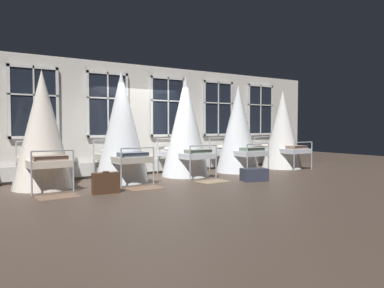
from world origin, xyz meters
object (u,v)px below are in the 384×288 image
cot_sixth (282,130)px  cot_fourth (185,128)px  cot_third (122,128)px  cot_fifth (238,130)px  suitcase_dark (106,183)px  cot_second (43,131)px  travel_trunk (254,175)px

cot_sixth → cot_fourth: bearing=89.2°
cot_third → cot_fifth: (3.80, -0.02, -0.06)m
cot_fourth → suitcase_dark: size_ratio=4.99×
cot_second → cot_fourth: cot_fourth is taller
cot_third → travel_trunk: cot_third is taller
cot_fifth → suitcase_dark: 5.06m
cot_second → suitcase_dark: 2.03m
cot_sixth → travel_trunk: 3.59m
cot_second → suitcase_dark: (0.95, -1.44, -1.08)m
cot_second → travel_trunk: 5.23m
cot_third → suitcase_dark: (-0.94, -1.42, -1.14)m
cot_second → cot_third: cot_third is taller
cot_fifth → travel_trunk: size_ratio=4.19×
cot_third → cot_sixth: bearing=-91.3°
cot_fourth → suitcase_dark: (-2.89, -1.48, -1.15)m
suitcase_dark → cot_sixth: bearing=14.4°
cot_fifth → suitcase_dark: (-4.75, -1.39, -1.08)m
cot_fourth → cot_fifth: size_ratio=1.06×
cot_second → travel_trunk: bearing=-111.3°
cot_fourth → suitcase_dark: bearing=117.1°
cot_second → cot_third: bearing=-91.5°
cot_fifth → cot_sixth: cot_fifth is taller
cot_fourth → cot_sixth: bearing=-90.6°
cot_sixth → travel_trunk: bearing=121.4°
cot_sixth → cot_second: bearing=89.9°
cot_fifth → cot_second: bearing=89.0°
cot_third → cot_fifth: bearing=-91.9°
cot_second → cot_fifth: size_ratio=1.00×
travel_trunk → cot_third: bearing=148.7°
cot_second → cot_fifth: (5.70, -0.04, 0.00)m
cot_fourth → travel_trunk: size_ratio=4.43×
cot_sixth → suitcase_dark: bearing=101.9°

